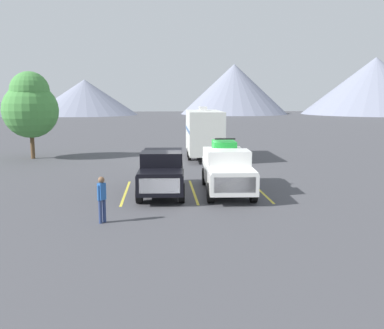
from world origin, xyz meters
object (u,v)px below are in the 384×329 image
at_px(pickup_truck_a, 162,170).
at_px(camper_trailer_a, 204,132).
at_px(pickup_truck_b, 227,168).
at_px(person_a, 102,196).

bearing_deg(pickup_truck_a, camper_trailer_a, 74.38).
distance_m(pickup_truck_b, person_a, 7.32).
bearing_deg(camper_trailer_a, pickup_truck_a, -105.62).
bearing_deg(person_a, pickup_truck_b, 42.22).
xyz_separation_m(camper_trailer_a, person_a, (-5.45, -16.38, -1.05)).
bearing_deg(camper_trailer_a, person_a, -108.41).
relative_size(pickup_truck_a, camper_trailer_a, 0.71).
bearing_deg(camper_trailer_a, pickup_truck_b, -90.18).
bearing_deg(person_a, pickup_truck_a, 65.40).
distance_m(pickup_truck_a, camper_trailer_a, 11.97).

